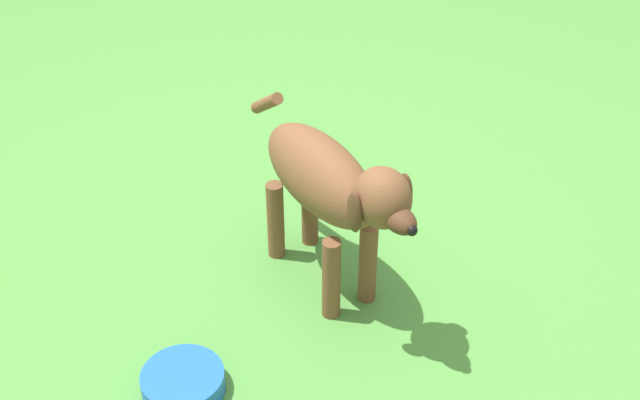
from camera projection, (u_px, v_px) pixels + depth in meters
ground at (274, 280)px, 2.57m from camera, size 14.00×14.00×0.00m
dog at (329, 185)px, 2.33m from camera, size 0.59×0.64×0.56m
water_bowl at (183, 382)px, 2.19m from camera, size 0.22×0.22×0.06m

